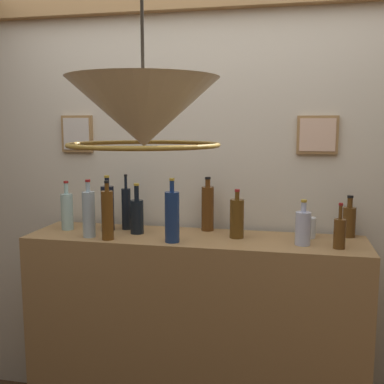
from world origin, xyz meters
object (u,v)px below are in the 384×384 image
at_px(liquor_bottle_bourbon, 172,216).
at_px(liquor_bottle_gin, 108,207).
at_px(liquor_bottle_port, 349,221).
at_px(pendant_lamp, 143,114).
at_px(liquor_bottle_tequila, 107,215).
at_px(liquor_bottle_vodka, 137,215).
at_px(liquor_bottle_mezcal, 126,208).
at_px(glass_tumbler_rocks, 308,228).
at_px(liquor_bottle_vermouth, 237,218).
at_px(liquor_bottle_brandy, 340,233).
at_px(liquor_bottle_amaro, 208,208).
at_px(liquor_bottle_sherry, 67,211).
at_px(liquor_bottle_whiskey, 89,214).
at_px(liquor_bottle_scotch, 303,228).

relative_size(liquor_bottle_bourbon, liquor_bottle_gin, 1.05).
relative_size(liquor_bottle_port, pendant_lamp, 0.41).
bearing_deg(pendant_lamp, liquor_bottle_tequila, 122.36).
bearing_deg(liquor_bottle_bourbon, liquor_bottle_vodka, 148.93).
distance_m(liquor_bottle_vodka, liquor_bottle_mezcal, 0.13).
bearing_deg(liquor_bottle_tequila, liquor_bottle_gin, 112.08).
height_order(liquor_bottle_vodka, glass_tumbler_rocks, liquor_bottle_vodka).
bearing_deg(liquor_bottle_bourbon, liquor_bottle_vermouth, 26.83).
xyz_separation_m(liquor_bottle_vodka, liquor_bottle_mezcal, (-0.09, 0.09, 0.02)).
height_order(liquor_bottle_brandy, liquor_bottle_port, same).
distance_m(liquor_bottle_vodka, liquor_bottle_gin, 0.20).
bearing_deg(liquor_bottle_port, liquor_bottle_mezcal, -176.74).
xyz_separation_m(liquor_bottle_vermouth, pendant_lamp, (-0.24, -0.83, 0.52)).
bearing_deg(glass_tumbler_rocks, liquor_bottle_amaro, 174.47).
bearing_deg(pendant_lamp, liquor_bottle_sherry, 131.45).
xyz_separation_m(liquor_bottle_port, liquor_bottle_whiskey, (-1.36, -0.29, 0.04)).
relative_size(liquor_bottle_amaro, pendant_lamp, 0.55).
relative_size(liquor_bottle_scotch, liquor_bottle_amaro, 0.75).
height_order(liquor_bottle_bourbon, pendant_lamp, pendant_lamp).
relative_size(liquor_bottle_vodka, liquor_bottle_brandy, 1.25).
relative_size(liquor_bottle_port, liquor_bottle_tequila, 0.72).
bearing_deg(glass_tumbler_rocks, liquor_bottle_whiskey, -168.56).
distance_m(liquor_bottle_mezcal, liquor_bottle_tequila, 0.25).
distance_m(liquor_bottle_bourbon, liquor_bottle_gin, 0.47).
bearing_deg(liquor_bottle_gin, liquor_bottle_port, 4.78).
bearing_deg(liquor_bottle_sherry, liquor_bottle_gin, 8.93).
relative_size(liquor_bottle_bourbon, liquor_bottle_mezcal, 1.04).
relative_size(liquor_bottle_vermouth, glass_tumbler_rocks, 2.41).
bearing_deg(liquor_bottle_port, liquor_bottle_brandy, -105.99).
relative_size(liquor_bottle_mezcal, liquor_bottle_port, 1.41).
height_order(liquor_bottle_scotch, liquor_bottle_gin, liquor_bottle_gin).
bearing_deg(liquor_bottle_port, glass_tumbler_rocks, -164.93).
bearing_deg(liquor_bottle_tequila, liquor_bottle_mezcal, 87.44).
xyz_separation_m(liquor_bottle_mezcal, liquor_bottle_vermouth, (0.64, -0.07, -0.02)).
bearing_deg(liquor_bottle_gin, liquor_bottle_amaro, 10.85).
bearing_deg(glass_tumbler_rocks, liquor_bottle_scotch, -100.99).
relative_size(liquor_bottle_sherry, liquor_bottle_brandy, 1.25).
height_order(liquor_bottle_amaro, liquor_bottle_port, liquor_bottle_amaro).
bearing_deg(liquor_bottle_vodka, liquor_bottle_brandy, -5.18).
relative_size(liquor_bottle_amaro, liquor_bottle_tequila, 0.99).
bearing_deg(liquor_bottle_sherry, liquor_bottle_bourbon, -13.08).
distance_m(liquor_bottle_bourbon, liquor_bottle_vodka, 0.28).
relative_size(liquor_bottle_vodka, liquor_bottle_amaro, 0.91).
height_order(liquor_bottle_sherry, pendant_lamp, pendant_lamp).
height_order(liquor_bottle_vermouth, pendant_lamp, pendant_lamp).
bearing_deg(liquor_bottle_port, liquor_bottle_bourbon, -161.48).
relative_size(liquor_bottle_port, liquor_bottle_whiskey, 0.73).
relative_size(liquor_bottle_sherry, glass_tumbler_rocks, 2.59).
bearing_deg(liquor_bottle_brandy, pendant_lamp, -136.07).
relative_size(liquor_bottle_bourbon, liquor_bottle_brandy, 1.47).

